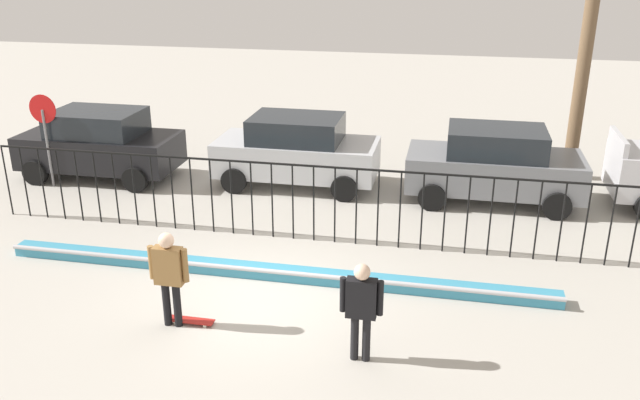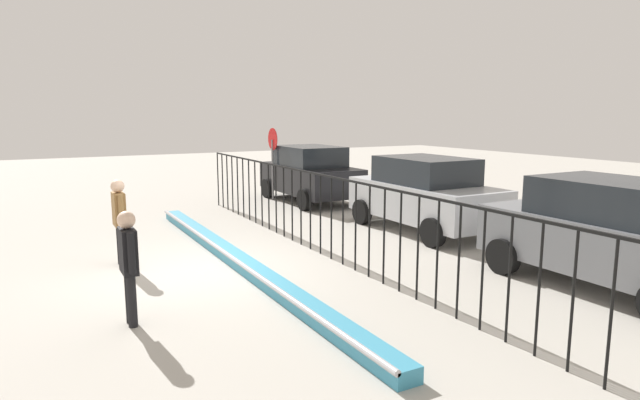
{
  "view_description": "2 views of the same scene",
  "coord_description": "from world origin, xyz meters",
  "views": [
    {
      "loc": [
        3.29,
        -10.25,
        6.12
      ],
      "look_at": [
        0.72,
        2.26,
        1.18
      ],
      "focal_mm": 37.22,
      "sensor_mm": 36.0,
      "label": 1
    },
    {
      "loc": [
        9.83,
        -2.57,
        3.01
      ],
      "look_at": [
        0.74,
        2.39,
        1.32
      ],
      "focal_mm": 29.95,
      "sensor_mm": 36.0,
      "label": 2
    }
  ],
  "objects": [
    {
      "name": "parked_car_silver",
      "position": [
        -0.74,
        6.26,
        0.97
      ],
      "size": [
        4.3,
        2.12,
        1.9
      ],
      "rotation": [
        0.0,
        0.0,
        -0.07
      ],
      "color": "#B7BABF",
      "rests_on": "ground"
    },
    {
      "name": "camera_operator",
      "position": [
        2.13,
        -1.45,
        1.0
      ],
      "size": [
        0.67,
        0.25,
        1.66
      ],
      "rotation": [
        0.0,
        0.0,
        2.65
      ],
      "color": "black",
      "rests_on": "ground"
    },
    {
      "name": "stop_sign",
      "position": [
        -7.19,
        4.85,
        1.62
      ],
      "size": [
        0.76,
        0.07,
        2.5
      ],
      "color": "slate",
      "rests_on": "ground"
    },
    {
      "name": "perimeter_fence",
      "position": [
        0.0,
        2.81,
        1.08
      ],
      "size": [
        14.04,
        0.04,
        1.74
      ],
      "color": "black",
      "rests_on": "ground"
    },
    {
      "name": "parked_car_black",
      "position": [
        -6.24,
        5.8,
        0.97
      ],
      "size": [
        4.3,
        2.12,
        1.9
      ],
      "rotation": [
        0.0,
        0.0,
        -0.04
      ],
      "color": "black",
      "rests_on": "ground"
    },
    {
      "name": "ground_plane",
      "position": [
        0.0,
        0.0,
        0.0
      ],
      "size": [
        60.0,
        60.0,
        0.0
      ],
      "primitive_type": "plane",
      "color": "#ADA89E"
    },
    {
      "name": "skateboarder",
      "position": [
        -1.16,
        -1.1,
        1.04
      ],
      "size": [
        0.7,
        0.26,
        1.73
      ],
      "rotation": [
        0.0,
        0.0,
        -0.6
      ],
      "color": "black",
      "rests_on": "ground"
    },
    {
      "name": "bowl_coping_ledge",
      "position": [
        0.0,
        0.92,
        0.12
      ],
      "size": [
        11.0,
        0.41,
        0.27
      ],
      "color": "teal",
      "rests_on": "ground"
    },
    {
      "name": "parked_car_gray",
      "position": [
        4.39,
        6.09,
        0.97
      ],
      "size": [
        4.3,
        2.12,
        1.9
      ],
      "rotation": [
        0.0,
        0.0,
        0.06
      ],
      "color": "slate",
      "rests_on": "ground"
    },
    {
      "name": "skateboard",
      "position": [
        -0.88,
        -1.0,
        0.06
      ],
      "size": [
        0.8,
        0.2,
        0.07
      ],
      "rotation": [
        0.0,
        0.0,
        0.35
      ],
      "color": "#A51E19",
      "rests_on": "ground"
    }
  ]
}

